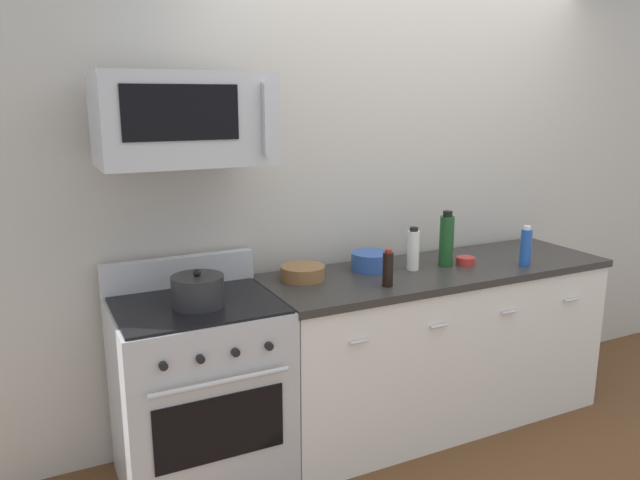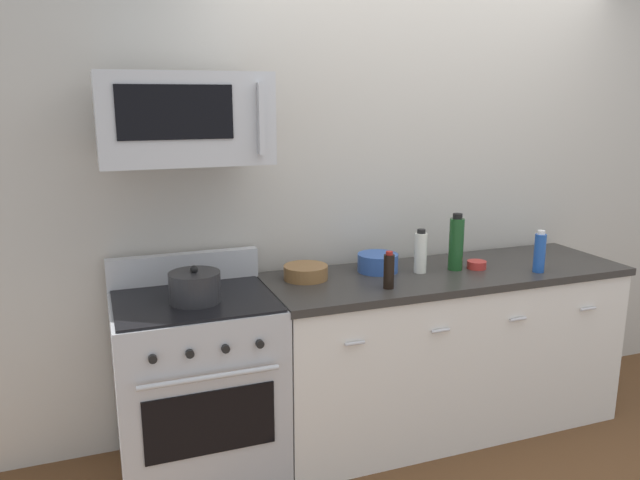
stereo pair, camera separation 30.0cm
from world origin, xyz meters
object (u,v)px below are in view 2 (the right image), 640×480
at_px(bottle_wine_green, 456,243).
at_px(microwave, 183,118).
at_px(bottle_soda_blue, 540,252).
at_px(stockpot, 195,287).
at_px(range_oven, 198,387).
at_px(bottle_vinegar_white, 421,252).
at_px(bowl_blue_mixing, 378,262).
at_px(bowl_wooden_salad, 306,272).
at_px(bottle_soy_sauce_dark, 389,271).
at_px(bowl_red_small, 477,264).

bearing_deg(bottle_wine_green, microwave, 178.31).
distance_m(bottle_soda_blue, stockpot, 1.83).
relative_size(range_oven, stockpot, 4.51).
relative_size(bottle_vinegar_white, bowl_blue_mixing, 1.08).
distance_m(microwave, stockpot, 0.76).
height_order(bottle_wine_green, stockpot, bottle_wine_green).
relative_size(microwave, bowl_wooden_salad, 3.23).
relative_size(microwave, bottle_soy_sauce_dark, 3.96).
distance_m(bottle_vinegar_white, bottle_wine_green, 0.21).
bearing_deg(bowl_blue_mixing, bottle_soy_sauce_dark, -105.50).
bearing_deg(stockpot, range_oven, 90.00).
bearing_deg(range_oven, bowl_blue_mixing, 6.76).
height_order(bottle_vinegar_white, bowl_wooden_salad, bottle_vinegar_white).
bearing_deg(bottle_soy_sauce_dark, bowl_wooden_salad, 138.27).
bearing_deg(bowl_red_small, bowl_blue_mixing, 165.30).
height_order(bottle_soy_sauce_dark, bottle_soda_blue, bottle_soda_blue).
height_order(bottle_wine_green, bottle_soda_blue, bottle_wine_green).
bearing_deg(bottle_wine_green, bowl_red_small, -10.72).
bearing_deg(microwave, range_oven, -90.29).
distance_m(bottle_soy_sauce_dark, bottle_soda_blue, 0.89).
relative_size(bottle_soy_sauce_dark, bowl_wooden_salad, 0.81).
bearing_deg(bowl_wooden_salad, bowl_blue_mixing, -0.08).
relative_size(bottle_vinegar_white, bottle_soda_blue, 1.04).
relative_size(bottle_vinegar_white, bowl_red_small, 2.26).
bearing_deg(bottle_wine_green, bowl_wooden_salad, 171.88).
bearing_deg(bowl_red_small, stockpot, -178.78).
height_order(microwave, stockpot, microwave).
xyz_separation_m(bowl_blue_mixing, bowl_wooden_salad, (-0.41, 0.00, -0.01)).
xyz_separation_m(microwave, bowl_wooden_salad, (0.60, 0.08, -0.79)).
bearing_deg(bottle_soda_blue, bowl_blue_mixing, 158.72).
relative_size(microwave, bottle_soda_blue, 3.25).
relative_size(bottle_vinegar_white, bottle_soy_sauce_dark, 1.26).
bearing_deg(stockpot, bowl_wooden_salad, 16.18).
bearing_deg(bottle_soda_blue, bottle_wine_green, 153.48).
bearing_deg(bottle_soda_blue, bottle_soy_sauce_dark, 178.70).
bearing_deg(stockpot, microwave, 89.87).
bearing_deg(range_oven, bottle_soda_blue, -6.11).
bearing_deg(microwave, bottle_vinegar_white, -1.11).
relative_size(bottle_soda_blue, bowl_blue_mixing, 1.04).
xyz_separation_m(bottle_soy_sauce_dark, bowl_red_small, (0.62, 0.15, -0.07)).
distance_m(bottle_vinegar_white, bowl_blue_mixing, 0.24).
height_order(range_oven, bowl_blue_mixing, range_oven).
bearing_deg(bowl_wooden_salad, bottle_vinegar_white, -9.14).
height_order(bottle_soda_blue, bowl_wooden_salad, bottle_soda_blue).
xyz_separation_m(microwave, bowl_red_small, (1.55, -0.07, -0.81)).
bearing_deg(bottle_soy_sauce_dark, bowl_blue_mixing, 74.50).
xyz_separation_m(range_oven, bottle_wine_green, (1.42, 0.00, 0.60)).
relative_size(bottle_wine_green, stockpot, 1.32).
height_order(bottle_wine_green, bowl_wooden_salad, bottle_wine_green).
height_order(bottle_vinegar_white, bottle_soy_sauce_dark, bottle_vinegar_white).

